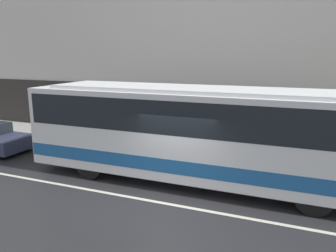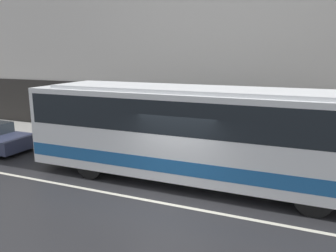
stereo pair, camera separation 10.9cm
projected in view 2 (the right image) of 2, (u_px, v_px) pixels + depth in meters
ground_plane at (167, 204)px, 9.65m from camera, size 60.00×60.00×0.00m
sidewalk at (214, 151)px, 14.60m from camera, size 60.00×3.02×0.14m
building_facade at (228, 5)px, 14.71m from camera, size 60.00×0.35×13.37m
lane_stripe at (167, 204)px, 9.64m from camera, size 54.00×0.14×0.01m
transit_bus at (188, 129)px, 11.09m from camera, size 11.26×2.62×3.25m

